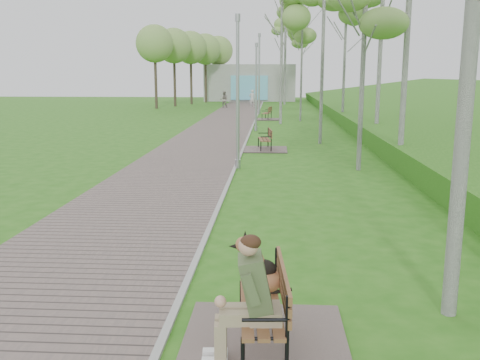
{
  "coord_description": "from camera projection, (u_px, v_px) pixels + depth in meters",
  "views": [
    {
      "loc": [
        1.22,
        -10.26,
        2.95
      ],
      "look_at": [
        0.63,
        -1.05,
        1.12
      ],
      "focal_mm": 40.0,
      "sensor_mm": 36.0,
      "label": 1
    }
  ],
  "objects": [
    {
      "name": "pedestrian_near",
      "position": [
        252.0,
        99.0,
        47.79
      ],
      "size": [
        0.68,
        0.56,
        1.59
      ],
      "primitive_type": "imported",
      "rotation": [
        0.0,
        0.0,
        3.5
      ],
      "color": "silver",
      "rests_on": "ground"
    },
    {
      "name": "birch_far_a",
      "position": [
        346.0,
        16.0,
        30.17
      ],
      "size": [
        2.41,
        2.41,
        7.84
      ],
      "color": "silver",
      "rests_on": "ground"
    },
    {
      "name": "embankment",
      "position": [
        469.0,
        128.0,
        29.53
      ],
      "size": [
        14.0,
        70.0,
        1.6
      ],
      "primitive_type": "cube",
      "color": "#478526",
      "rests_on": "ground"
    },
    {
      "name": "kerb",
      "position": [
        253.0,
        124.0,
        31.73
      ],
      "size": [
        0.1,
        67.0,
        0.05
      ],
      "primitive_type": "cube",
      "color": "#999993",
      "rests_on": "ground"
    },
    {
      "name": "ground",
      "position": [
        212.0,
        224.0,
        10.69
      ],
      "size": [
        120.0,
        120.0,
        0.0
      ],
      "primitive_type": "plane",
      "color": "#276414",
      "rests_on": "ground"
    },
    {
      "name": "bench_second",
      "position": [
        265.0,
        145.0,
        21.1
      ],
      "size": [
        1.7,
        1.88,
        1.04
      ],
      "color": "#665852",
      "rests_on": "ground"
    },
    {
      "name": "birch_distant_a",
      "position": [
        285.0,
        31.0,
        51.28
      ],
      "size": [
        2.93,
        2.93,
        8.92
      ],
      "color": "silver",
      "rests_on": "ground"
    },
    {
      "name": "lamp_post_near",
      "position": [
        238.0,
        98.0,
        16.67
      ],
      "size": [
        0.18,
        0.18,
        4.75
      ],
      "color": "#979A9F",
      "rests_on": "ground"
    },
    {
      "name": "walkway",
      "position": [
        224.0,
        124.0,
        31.84
      ],
      "size": [
        3.5,
        67.0,
        0.04
      ],
      "primitive_type": "cube",
      "color": "#665852",
      "rests_on": "ground"
    },
    {
      "name": "bench_third",
      "position": [
        267.0,
        117.0,
        35.22
      ],
      "size": [
        1.71,
        1.9,
        1.05
      ],
      "color": "#665852",
      "rests_on": "ground"
    },
    {
      "name": "lamp_post_second",
      "position": [
        256.0,
        90.0,
        27.79
      ],
      "size": [
        0.18,
        0.18,
        4.53
      ],
      "color": "#979A9F",
      "rests_on": "ground"
    },
    {
      "name": "bench_main",
      "position": [
        256.0,
        310.0,
        5.78
      ],
      "size": [
        1.83,
        2.03,
        1.6
      ],
      "color": "#665852",
      "rests_on": "ground"
    },
    {
      "name": "birch_far_c",
      "position": [
        303.0,
        12.0,
        43.68
      ],
      "size": [
        2.49,
        2.49,
        10.09
      ],
      "color": "silver",
      "rests_on": "ground"
    },
    {
      "name": "building_north",
      "position": [
        250.0,
        83.0,
        60.29
      ],
      "size": [
        10.0,
        5.2,
        4.0
      ],
      "color": "#9E9E99",
      "rests_on": "ground"
    },
    {
      "name": "lamp_post_third",
      "position": [
        259.0,
        77.0,
        39.78
      ],
      "size": [
        0.23,
        0.23,
        5.9
      ],
      "color": "#979A9F",
      "rests_on": "ground"
    },
    {
      "name": "birch_distant_b",
      "position": [
        302.0,
        38.0,
        56.59
      ],
      "size": [
        2.42,
        2.42,
        8.59
      ],
      "color": "silver",
      "rests_on": "ground"
    },
    {
      "name": "birch_far_b",
      "position": [
        302.0,
        21.0,
        32.83
      ],
      "size": [
        2.23,
        2.23,
        7.83
      ],
      "color": "silver",
      "rests_on": "ground"
    },
    {
      "name": "birch_mid_c",
      "position": [
        282.0,
        2.0,
        30.77
      ],
      "size": [
        2.81,
        2.81,
        8.98
      ],
      "color": "silver",
      "rests_on": "ground"
    },
    {
      "name": "pedestrian_far",
      "position": [
        224.0,
        100.0,
        46.96
      ],
      "size": [
        0.73,
        0.57,
        1.48
      ],
      "primitive_type": "imported",
      "rotation": [
        0.0,
        0.0,
        3.15
      ],
      "color": "gray",
      "rests_on": "ground"
    }
  ]
}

